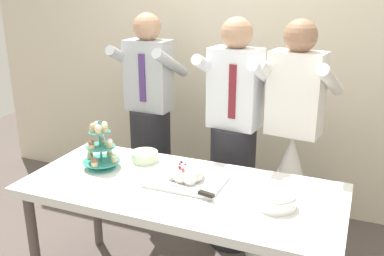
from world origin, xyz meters
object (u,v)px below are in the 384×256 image
(person_groom, at_px, (233,150))
(person_bride, at_px, (289,180))
(round_cake, at_px, (145,158))
(main_cake_tray, at_px, (187,175))
(cupcake_stand, at_px, (101,148))
(dessert_table, at_px, (181,198))
(person_guest, at_px, (150,130))
(plate_stack, at_px, (276,200))

(person_groom, height_order, person_bride, same)
(person_bride, bearing_deg, round_cake, -149.13)
(main_cake_tray, bearing_deg, cupcake_stand, -179.03)
(dessert_table, xyz_separation_m, person_groom, (0.09, 0.72, 0.05))
(person_groom, relative_size, person_guest, 1.00)
(plate_stack, xyz_separation_m, person_guest, (-1.19, 0.91, -0.07))
(plate_stack, relative_size, person_groom, 0.13)
(dessert_table, height_order, person_groom, person_groom)
(cupcake_stand, xyz_separation_m, round_cake, (0.20, 0.17, -0.09))
(main_cake_tray, bearing_deg, person_guest, 129.24)
(cupcake_stand, relative_size, plate_stack, 1.42)
(person_guest, bearing_deg, cupcake_stand, -83.15)
(person_guest, bearing_deg, main_cake_tray, -50.76)
(round_cake, height_order, person_guest, person_guest)
(round_cake, bearing_deg, plate_stack, -15.86)
(dessert_table, bearing_deg, person_guest, 126.65)
(round_cake, distance_m, person_bride, 1.00)
(main_cake_tray, bearing_deg, dessert_table, -105.50)
(cupcake_stand, bearing_deg, person_guest, 96.85)
(cupcake_stand, xyz_separation_m, person_bride, (1.04, 0.67, -0.32))
(round_cake, distance_m, person_groom, 0.66)
(cupcake_stand, height_order, person_guest, person_guest)
(main_cake_tray, xyz_separation_m, person_guest, (-0.67, 0.82, -0.07))
(main_cake_tray, height_order, person_bride, person_bride)
(cupcake_stand, bearing_deg, person_groom, 46.36)
(round_cake, relative_size, person_guest, 0.14)
(dessert_table, height_order, round_cake, round_cake)
(cupcake_stand, height_order, person_bride, person_bride)
(dessert_table, relative_size, person_guest, 1.08)
(main_cake_tray, height_order, person_groom, person_groom)
(person_groom, bearing_deg, round_cake, -131.15)
(person_guest, bearing_deg, round_cake, -65.15)
(plate_stack, bearing_deg, round_cake, 164.14)
(dessert_table, distance_m, plate_stack, 0.55)
(round_cake, height_order, person_bride, person_bride)
(dessert_table, height_order, person_guest, person_guest)
(dessert_table, height_order, plate_stack, plate_stack)
(plate_stack, relative_size, person_bride, 0.13)
(round_cake, bearing_deg, dessert_table, -32.37)
(dessert_table, xyz_separation_m, main_cake_tray, (0.02, 0.06, 0.12))
(person_bride, bearing_deg, person_guest, 172.33)
(dessert_table, relative_size, person_groom, 1.08)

